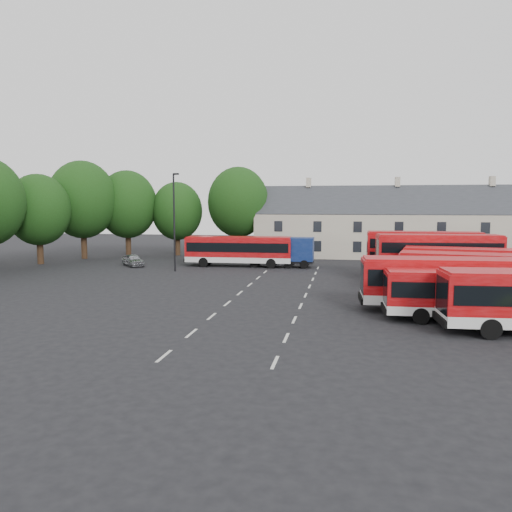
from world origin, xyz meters
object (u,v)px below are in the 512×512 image
object	(u,v)px
bus_dd_south	(438,256)
lamppost	(174,219)
silver_car	(133,260)
box_truck	(280,250)

from	to	relation	value
bus_dd_south	lamppost	bearing A→B (deg)	167.49
lamppost	bus_dd_south	bearing A→B (deg)	-7.77
bus_dd_south	silver_car	size ratio (longest dim) A/B	2.68
box_truck	silver_car	size ratio (longest dim) A/B	1.89
silver_car	bus_dd_south	bearing A→B (deg)	-55.04
box_truck	lamppost	distance (m)	11.79
silver_car	lamppost	world-z (taller)	lamppost
silver_car	lamppost	xyz separation A→B (m)	(5.94, -3.16, 4.55)
bus_dd_south	lamppost	world-z (taller)	lamppost
silver_car	lamppost	bearing A→B (deg)	-70.98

